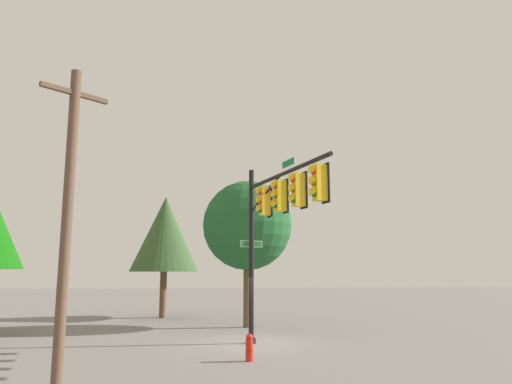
# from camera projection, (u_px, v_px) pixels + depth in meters

# --- Properties ---
(ground_plane) EXTENTS (120.00, 120.00, 0.00)m
(ground_plane) POSITION_uv_depth(u_px,v_px,m) (251.00, 343.00, 18.34)
(ground_plane) COLOR slate
(signal_pole_assembly) EXTENTS (6.08, 2.32, 6.84)m
(signal_pole_assembly) POSITION_uv_depth(u_px,v_px,m) (277.00, 209.00, 16.85)
(signal_pole_assembly) COLOR black
(signal_pole_assembly) RESTS_ON ground_plane
(utility_pole) EXTENTS (1.27, 1.44, 7.90)m
(utility_pole) POSITION_uv_depth(u_px,v_px,m) (67.00, 216.00, 11.72)
(utility_pole) COLOR brown
(utility_pole) RESTS_ON ground_plane
(fire_hydrant) EXTENTS (0.33, 0.24, 0.83)m
(fire_hydrant) POSITION_uv_depth(u_px,v_px,m) (249.00, 348.00, 14.78)
(fire_hydrant) COLOR red
(fire_hydrant) RESTS_ON ground_plane
(tree_mid) EXTENTS (4.13, 4.13, 7.31)m
(tree_mid) POSITION_uv_depth(u_px,v_px,m) (165.00, 234.00, 29.18)
(tree_mid) COLOR brown
(tree_mid) RESTS_ON ground_plane
(tree_far) EXTENTS (4.55, 4.55, 7.36)m
(tree_far) POSITION_uv_depth(u_px,v_px,m) (247.00, 226.00, 24.36)
(tree_far) COLOR brown
(tree_far) RESTS_ON ground_plane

